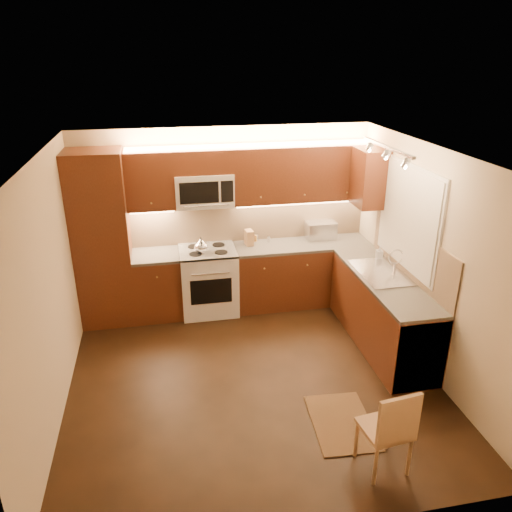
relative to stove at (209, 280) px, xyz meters
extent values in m
cube|color=black|center=(0.30, -1.68, -0.46)|extent=(4.00, 4.00, 0.01)
cube|color=beige|center=(0.30, -1.68, 2.04)|extent=(4.00, 4.00, 0.01)
cube|color=#C5B190|center=(0.30, 0.32, 0.79)|extent=(4.00, 0.01, 2.50)
cube|color=#C5B190|center=(0.30, -3.67, 0.79)|extent=(4.00, 0.01, 2.50)
cube|color=#C5B190|center=(-1.70, -1.68, 0.79)|extent=(0.01, 4.00, 2.50)
cube|color=#C5B190|center=(2.30, -1.68, 0.79)|extent=(0.01, 4.00, 2.50)
cube|color=#421D0E|center=(-1.35, 0.02, 0.69)|extent=(0.70, 0.60, 2.30)
cube|color=#421D0E|center=(-0.69, 0.02, -0.03)|extent=(0.62, 0.60, 0.86)
cube|color=#312F2D|center=(-0.69, 0.02, 0.42)|extent=(0.62, 0.60, 0.04)
cube|color=#421D0E|center=(1.34, 0.02, -0.03)|extent=(1.92, 0.60, 0.86)
cube|color=#312F2D|center=(1.34, 0.02, 0.42)|extent=(1.92, 0.60, 0.04)
cube|color=#421D0E|center=(2.00, -1.28, -0.03)|extent=(0.60, 2.00, 0.86)
cube|color=#312F2D|center=(2.00, -1.28, 0.42)|extent=(0.60, 2.00, 0.04)
cube|color=silver|center=(2.00, -1.98, -0.03)|extent=(0.58, 0.60, 0.84)
cube|color=tan|center=(0.65, 0.31, 0.74)|extent=(3.30, 0.02, 0.60)
cube|color=tan|center=(2.29, -1.28, 0.74)|extent=(0.02, 2.00, 0.60)
cube|color=#421D0E|center=(-0.69, 0.15, 1.42)|extent=(0.62, 0.35, 0.75)
cube|color=#421D0E|center=(1.34, 0.15, 1.42)|extent=(1.92, 0.35, 0.75)
cube|color=#421D0E|center=(0.00, 0.15, 1.63)|extent=(0.76, 0.35, 0.31)
cube|color=#421D0E|center=(2.12, -0.28, 1.42)|extent=(0.35, 0.50, 0.75)
cube|color=silver|center=(2.29, -1.12, 1.14)|extent=(0.03, 1.44, 1.24)
cube|color=silver|center=(2.27, -1.12, 1.14)|extent=(0.02, 1.36, 1.16)
cube|color=silver|center=(1.85, -1.27, 2.00)|extent=(0.04, 1.20, 0.03)
cube|color=silver|center=(1.65, 0.20, 0.57)|extent=(0.43, 0.32, 0.25)
cube|color=#9A6A45|center=(0.60, 0.13, 0.55)|extent=(0.11, 0.16, 0.21)
cylinder|color=silver|center=(0.73, 0.26, 0.49)|extent=(0.05, 0.05, 0.10)
cylinder|color=brown|center=(0.68, 0.23, 0.49)|extent=(0.05, 0.05, 0.10)
cylinder|color=silver|center=(0.88, 0.17, 0.49)|extent=(0.05, 0.05, 0.09)
cylinder|color=#A27330|center=(0.71, 0.24, 0.48)|extent=(0.04, 0.04, 0.09)
imported|color=#BABABE|center=(2.16, -0.71, 0.53)|extent=(0.10, 0.10, 0.18)
cube|color=black|center=(1.03, -2.58, -0.45)|extent=(0.63, 0.90, 0.01)
camera|label=1|loc=(-0.56, -6.27, 2.97)|focal=35.07mm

